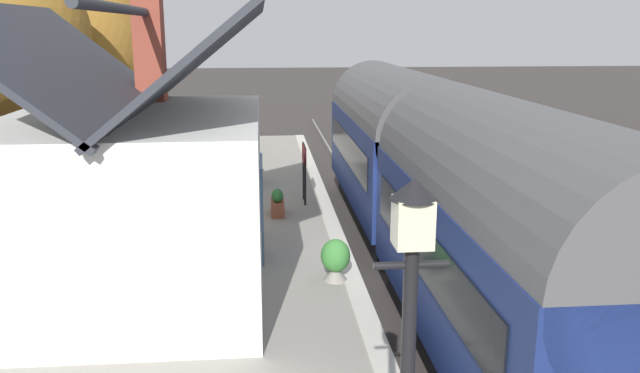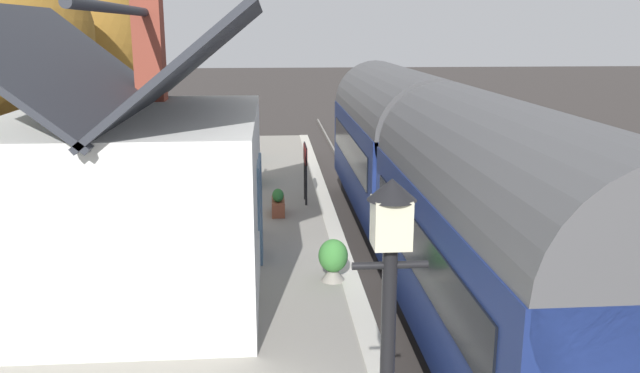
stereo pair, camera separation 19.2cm
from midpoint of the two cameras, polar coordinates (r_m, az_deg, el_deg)
name	(u,v)px [view 2 (the right image)]	position (r m, az deg, el deg)	size (l,w,h in m)	color
ground_plane	(403,300)	(13.38, 7.76, -9.93)	(160.00, 160.00, 0.00)	#383330
platform	(198,288)	(13.02, -10.28, -8.80)	(32.00, 6.18, 0.80)	gray
platform_edge_coping	(346,264)	(12.89, 2.71, -6.87)	(32.00, 0.36, 0.02)	beige
rail_near	(482,295)	(13.78, 14.46, -9.23)	(52.00, 0.08, 0.14)	gray
rail_far	(412,297)	(13.39, 8.54, -9.61)	(52.00, 0.08, 0.14)	gray
train	(435,178)	(14.13, 10.50, 0.71)	(16.75, 2.73, 4.32)	black
station_building	(137,192)	(11.97, -15.35, -0.47)	(6.46, 4.56, 6.18)	white
bench_platform_end	(248,146)	(23.14, -6.16, 3.55)	(1.41, 0.47, 0.88)	teal
bench_near_building	(255,168)	(19.53, -5.49, 1.67)	(1.42, 0.50, 0.88)	teal
planter_bench_right	(139,177)	(19.30, -15.38, 0.81)	(0.55, 0.55, 0.77)	#9E5138
planter_edge_far	(278,202)	(16.26, -3.38, -1.40)	(0.87, 0.32, 0.63)	#9E5138
planter_edge_near	(333,260)	(11.99, 1.63, -6.49)	(0.55, 0.55, 0.79)	gray
lamp_post_platform	(388,337)	(4.47, 7.27, -13.04)	(0.32, 0.50, 3.63)	black
station_sign_board	(305,159)	(17.13, -0.98, 2.45)	(0.96, 0.06, 1.57)	black
tree_far_left	(0,33)	(21.47, -26.13, 12.05)	(5.09, 5.29, 7.65)	#4C3828
tree_mid_background	(86,43)	(26.32, -19.73, 11.82)	(4.53, 4.87, 7.44)	#4C3828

